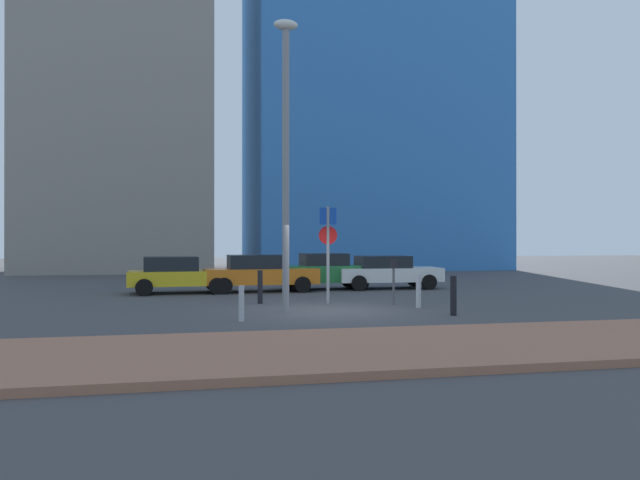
% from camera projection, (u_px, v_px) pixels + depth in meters
% --- Properties ---
extents(ground_plane, '(120.00, 120.00, 0.00)m').
position_uv_depth(ground_plane, '(326.00, 311.00, 17.48)').
color(ground_plane, '#424244').
extents(sidewalk_brick, '(40.00, 4.28, 0.14)m').
position_uv_depth(sidewalk_brick, '(404.00, 347.00, 11.03)').
color(sidewalk_brick, '#9E664C').
rests_on(sidewalk_brick, ground).
extents(parked_car_yellow, '(4.04, 2.23, 1.44)m').
position_uv_depth(parked_car_yellow, '(178.00, 274.00, 23.41)').
color(parked_car_yellow, gold).
rests_on(parked_car_yellow, ground).
extents(parked_car_orange, '(4.60, 2.04, 1.49)m').
position_uv_depth(parked_car_orange, '(259.00, 273.00, 24.13)').
color(parked_car_orange, orange).
rests_on(parked_car_orange, ground).
extents(parked_car_green, '(4.02, 1.97, 1.53)m').
position_uv_depth(parked_car_green, '(324.00, 271.00, 25.32)').
color(parked_car_green, '#237238').
rests_on(parked_car_green, ground).
extents(parked_car_white, '(4.50, 2.13, 1.41)m').
position_uv_depth(parked_car_white, '(387.00, 271.00, 25.70)').
color(parked_car_white, white).
rests_on(parked_car_white, ground).
extents(parking_sign_post, '(0.60, 0.12, 3.16)m').
position_uv_depth(parking_sign_post, '(328.00, 243.00, 19.48)').
color(parking_sign_post, gray).
rests_on(parking_sign_post, ground).
extents(parking_meter, '(0.18, 0.14, 1.44)m').
position_uv_depth(parking_meter, '(394.00, 276.00, 19.19)').
color(parking_meter, '#4C4C51').
rests_on(parking_meter, ground).
extents(street_lamp, '(0.70, 0.36, 8.41)m').
position_uv_depth(street_lamp, '(286.00, 143.00, 17.15)').
color(street_lamp, gray).
rests_on(street_lamp, ground).
extents(traffic_bollard_near, '(0.18, 0.18, 1.09)m').
position_uv_depth(traffic_bollard_near, '(453.00, 296.00, 16.35)').
color(traffic_bollard_near, black).
rests_on(traffic_bollard_near, ground).
extents(traffic_bollard_mid, '(0.16, 0.16, 1.02)m').
position_uv_depth(traffic_bollard_mid, '(419.00, 291.00, 18.28)').
color(traffic_bollard_mid, '#B7B7BC').
rests_on(traffic_bollard_mid, ground).
extents(traffic_bollard_far, '(0.14, 0.14, 0.91)m').
position_uv_depth(traffic_bollard_far, '(241.00, 303.00, 15.14)').
color(traffic_bollard_far, '#B7B7BC').
rests_on(traffic_bollard_far, ground).
extents(traffic_bollard_edge, '(0.17, 0.17, 1.09)m').
position_uv_depth(traffic_bollard_edge, '(260.00, 287.00, 19.50)').
color(traffic_bollard_edge, black).
rests_on(traffic_bollard_edge, ground).
extents(building_colorful_midrise, '(18.03, 15.28, 26.90)m').
position_uv_depth(building_colorful_midrise, '(363.00, 99.00, 47.74)').
color(building_colorful_midrise, '#3372BF').
rests_on(building_colorful_midrise, ground).
extents(building_under_construction, '(12.21, 11.88, 25.32)m').
position_uv_depth(building_under_construction, '(124.00, 92.00, 42.31)').
color(building_under_construction, gray).
rests_on(building_under_construction, ground).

